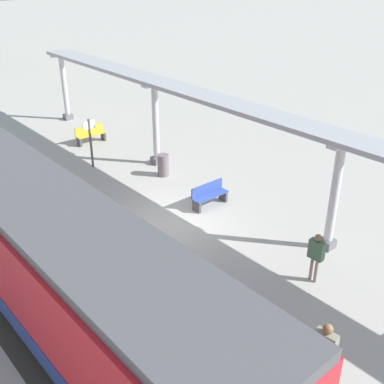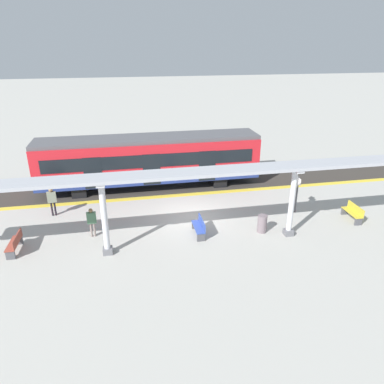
{
  "view_description": "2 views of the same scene",
  "coord_description": "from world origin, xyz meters",
  "px_view_note": "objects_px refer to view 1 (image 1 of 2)",
  "views": [
    {
      "loc": [
        -8.7,
        -11.36,
        8.5
      ],
      "look_at": [
        0.39,
        -0.88,
        1.46
      ],
      "focal_mm": 44.35,
      "sensor_mm": 36.0,
      "label": 1
    },
    {
      "loc": [
        17.91,
        -3.49,
        9.17
      ],
      "look_at": [
        0.01,
        0.07,
        1.53
      ],
      "focal_mm": 33.77,
      "sensor_mm": 36.0,
      "label": 2
    }
  ],
  "objects_px": {
    "passenger_waiting_near_edge": "(325,347)",
    "canopy_pillar_second": "(334,197)",
    "canopy_pillar_third": "(156,124)",
    "train_near_carriage": "(50,256)",
    "bench_far_end": "(90,134)",
    "canopy_pillar_fourth": "(64,87)",
    "bench_mid_platform": "(209,195)",
    "trash_bin": "(163,165)",
    "platform_info_sign": "(90,139)",
    "passenger_by_the_benches": "(316,252)"
  },
  "relations": [
    {
      "from": "train_near_carriage",
      "to": "canopy_pillar_third",
      "type": "bearing_deg",
      "value": 38.25
    },
    {
      "from": "canopy_pillar_third",
      "to": "passenger_by_the_benches",
      "type": "distance_m",
      "value": 9.97
    },
    {
      "from": "passenger_by_the_benches",
      "to": "train_near_carriage",
      "type": "bearing_deg",
      "value": 150.72
    },
    {
      "from": "train_near_carriage",
      "to": "platform_info_sign",
      "type": "distance_m",
      "value": 9.63
    },
    {
      "from": "canopy_pillar_fourth",
      "to": "platform_info_sign",
      "type": "distance_m",
      "value": 7.24
    },
    {
      "from": "passenger_waiting_near_edge",
      "to": "trash_bin",
      "type": "bearing_deg",
      "value": 69.3
    },
    {
      "from": "passenger_waiting_near_edge",
      "to": "canopy_pillar_second",
      "type": "bearing_deg",
      "value": 33.15
    },
    {
      "from": "canopy_pillar_second",
      "to": "bench_mid_platform",
      "type": "bearing_deg",
      "value": 101.42
    },
    {
      "from": "trash_bin",
      "to": "passenger_by_the_benches",
      "type": "distance_m",
      "value": 8.66
    },
    {
      "from": "bench_far_end",
      "to": "platform_info_sign",
      "type": "height_order",
      "value": "platform_info_sign"
    },
    {
      "from": "canopy_pillar_third",
      "to": "passenger_waiting_near_edge",
      "type": "xyz_separation_m",
      "value": [
        -4.68,
        -12.09,
        -0.8
      ]
    },
    {
      "from": "canopy_pillar_second",
      "to": "platform_info_sign",
      "type": "distance_m",
      "value": 10.83
    },
    {
      "from": "passenger_by_the_benches",
      "to": "canopy_pillar_fourth",
      "type": "bearing_deg",
      "value": 84.4
    },
    {
      "from": "train_near_carriage",
      "to": "bench_far_end",
      "type": "height_order",
      "value": "train_near_carriage"
    },
    {
      "from": "canopy_pillar_second",
      "to": "trash_bin",
      "type": "bearing_deg",
      "value": 94.19
    },
    {
      "from": "canopy_pillar_second",
      "to": "passenger_waiting_near_edge",
      "type": "xyz_separation_m",
      "value": [
        -4.68,
        -3.06,
        -0.8
      ]
    },
    {
      "from": "trash_bin",
      "to": "passenger_waiting_near_edge",
      "type": "relative_size",
      "value": 0.57
    },
    {
      "from": "bench_mid_platform",
      "to": "platform_info_sign",
      "type": "relative_size",
      "value": 0.68
    },
    {
      "from": "bench_far_end",
      "to": "passenger_waiting_near_edge",
      "type": "distance_m",
      "value": 16.77
    },
    {
      "from": "canopy_pillar_third",
      "to": "trash_bin",
      "type": "bearing_deg",
      "value": -115.32
    },
    {
      "from": "platform_info_sign",
      "to": "passenger_waiting_near_edge",
      "type": "distance_m",
      "value": 13.81
    },
    {
      "from": "platform_info_sign",
      "to": "passenger_waiting_near_edge",
      "type": "height_order",
      "value": "platform_info_sign"
    },
    {
      "from": "canopy_pillar_third",
      "to": "canopy_pillar_fourth",
      "type": "relative_size",
      "value": 1.0
    },
    {
      "from": "canopy_pillar_second",
      "to": "bench_mid_platform",
      "type": "height_order",
      "value": "canopy_pillar_second"
    },
    {
      "from": "canopy_pillar_fourth",
      "to": "bench_mid_platform",
      "type": "bearing_deg",
      "value": -94.14
    },
    {
      "from": "canopy_pillar_second",
      "to": "bench_mid_platform",
      "type": "distance_m",
      "value": 4.88
    },
    {
      "from": "train_near_carriage",
      "to": "canopy_pillar_second",
      "type": "xyz_separation_m",
      "value": [
        7.98,
        -2.73,
        0.01
      ]
    },
    {
      "from": "canopy_pillar_third",
      "to": "canopy_pillar_second",
      "type": "bearing_deg",
      "value": -90.0
    },
    {
      "from": "bench_mid_platform",
      "to": "trash_bin",
      "type": "relative_size",
      "value": 1.59
    },
    {
      "from": "platform_info_sign",
      "to": "passenger_waiting_near_edge",
      "type": "xyz_separation_m",
      "value": [
        -2.29,
        -13.61,
        -0.28
      ]
    },
    {
      "from": "train_near_carriage",
      "to": "canopy_pillar_second",
      "type": "distance_m",
      "value": 8.44
    },
    {
      "from": "canopy_pillar_fourth",
      "to": "bench_mid_platform",
      "type": "relative_size",
      "value": 2.42
    },
    {
      "from": "train_near_carriage",
      "to": "trash_bin",
      "type": "relative_size",
      "value": 15.27
    },
    {
      "from": "platform_info_sign",
      "to": "canopy_pillar_second",
      "type": "bearing_deg",
      "value": -77.24
    },
    {
      "from": "bench_far_end",
      "to": "passenger_waiting_near_edge",
      "type": "relative_size",
      "value": 0.91
    },
    {
      "from": "platform_info_sign",
      "to": "trash_bin",
      "type": "bearing_deg",
      "value": -56.42
    },
    {
      "from": "train_near_carriage",
      "to": "bench_far_end",
      "type": "bearing_deg",
      "value": 56.12
    },
    {
      "from": "bench_far_end",
      "to": "platform_info_sign",
      "type": "distance_m",
      "value": 3.22
    },
    {
      "from": "canopy_pillar_second",
      "to": "canopy_pillar_fourth",
      "type": "height_order",
      "value": "same"
    },
    {
      "from": "canopy_pillar_second",
      "to": "trash_bin",
      "type": "height_order",
      "value": "canopy_pillar_second"
    },
    {
      "from": "canopy_pillar_second",
      "to": "bench_far_end",
      "type": "xyz_separation_m",
      "value": [
        -0.91,
        13.27,
        -1.4
      ]
    },
    {
      "from": "trash_bin",
      "to": "platform_info_sign",
      "type": "xyz_separation_m",
      "value": [
        -1.82,
        2.74,
        0.86
      ]
    },
    {
      "from": "canopy_pillar_third",
      "to": "passenger_waiting_near_edge",
      "type": "relative_size",
      "value": 2.18
    },
    {
      "from": "bench_far_end",
      "to": "passenger_waiting_near_edge",
      "type": "height_order",
      "value": "passenger_waiting_near_edge"
    },
    {
      "from": "canopy_pillar_second",
      "to": "bench_far_end",
      "type": "bearing_deg",
      "value": 93.93
    },
    {
      "from": "canopy_pillar_second",
      "to": "bench_mid_platform",
      "type": "xyz_separation_m",
      "value": [
        -0.93,
        4.59,
        -1.4
      ]
    },
    {
      "from": "bench_mid_platform",
      "to": "passenger_waiting_near_edge",
      "type": "bearing_deg",
      "value": -116.17
    },
    {
      "from": "train_near_carriage",
      "to": "passenger_by_the_benches",
      "type": "xyz_separation_m",
      "value": [
        6.21,
        -3.48,
        -0.86
      ]
    },
    {
      "from": "passenger_waiting_near_edge",
      "to": "platform_info_sign",
      "type": "bearing_deg",
      "value": 80.44
    },
    {
      "from": "platform_info_sign",
      "to": "passenger_by_the_benches",
      "type": "relative_size",
      "value": 1.41
    }
  ]
}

